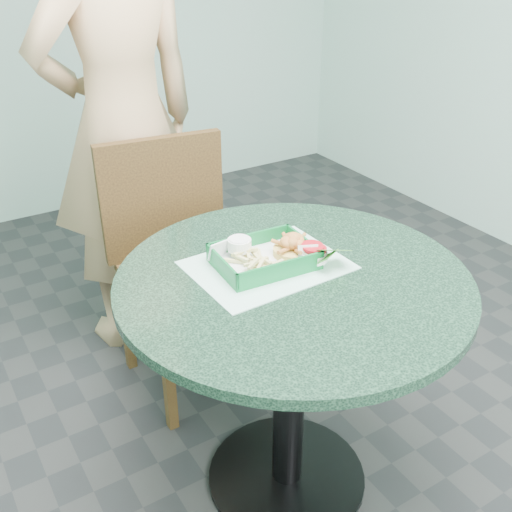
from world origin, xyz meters
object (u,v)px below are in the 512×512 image
cafe_table (291,334)px  crab_sandwich (292,249)px  diner_person (117,68)px  dining_chair (179,250)px  sauce_ramekin (239,251)px  food_basket (264,266)px

cafe_table → crab_sandwich: crab_sandwich is taller
diner_person → dining_chair: bearing=90.0°
dining_chair → crab_sandwich: size_ratio=8.52×
dining_chair → crab_sandwich: (0.07, -0.62, 0.27)m
cafe_table → sauce_ramekin: sauce_ramekin is taller
dining_chair → sauce_ramekin: (-0.06, -0.55, 0.27)m
dining_chair → sauce_ramekin: size_ratio=14.17×
food_basket → diner_person: bearing=91.4°
cafe_table → diner_person: diner_person is taller
dining_chair → crab_sandwich: dining_chair is taller
dining_chair → food_basket: dining_chair is taller
diner_person → crab_sandwich: bearing=89.9°
crab_sandwich → food_basket: bearing=175.3°
food_basket → crab_sandwich: size_ratio=2.38×
diner_person → cafe_table: bearing=86.7°
crab_sandwich → sauce_ramekin: crab_sandwich is taller
food_basket → sauce_ramekin: 0.08m
diner_person → crab_sandwich: size_ratio=20.77×
sauce_ramekin → crab_sandwich: bearing=-25.1°
dining_chair → crab_sandwich: bearing=-76.2°
diner_person → sauce_ramekin: diner_person is taller
dining_chair → crab_sandwich: 0.68m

